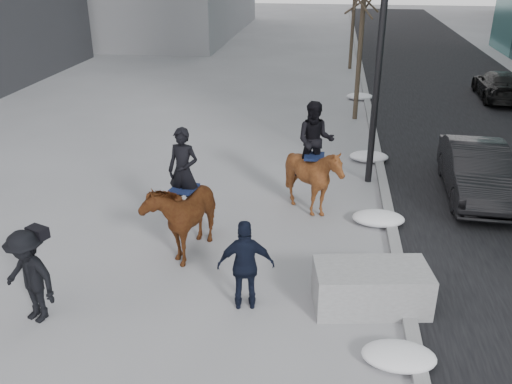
# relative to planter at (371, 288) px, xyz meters

# --- Properties ---
(ground) EXTENTS (120.00, 120.00, 0.00)m
(ground) POSITION_rel_planter_xyz_m (-2.32, 0.32, -0.41)
(ground) COLOR gray
(ground) RESTS_ON ground
(road) EXTENTS (8.00, 90.00, 0.01)m
(road) POSITION_rel_planter_xyz_m (4.68, 10.32, -0.41)
(road) COLOR black
(road) RESTS_ON ground
(curb) EXTENTS (0.25, 90.00, 0.12)m
(curb) POSITION_rel_planter_xyz_m (0.68, 10.32, -0.35)
(curb) COLOR gray
(curb) RESTS_ON ground
(planter) EXTENTS (2.18, 1.33, 0.82)m
(planter) POSITION_rel_planter_xyz_m (0.00, 0.00, 0.00)
(planter) COLOR #9A9A9C
(planter) RESTS_ON ground
(car_near) EXTENTS (1.65, 4.26, 1.39)m
(car_near) POSITION_rel_planter_xyz_m (3.00, 5.42, 0.28)
(car_near) COLOR black
(car_near) RESTS_ON ground
(car_far) EXTENTS (1.95, 4.36, 1.24)m
(car_far) POSITION_rel_planter_xyz_m (6.38, 16.12, 0.21)
(car_far) COLOR black
(car_far) RESTS_ON ground
(tree_near) EXTENTS (1.20, 1.20, 5.25)m
(tree_near) POSITION_rel_planter_xyz_m (0.08, 12.25, 2.22)
(tree_near) COLOR #362B20
(tree_near) RESTS_ON ground
(tree_far) EXTENTS (1.20, 1.20, 5.10)m
(tree_far) POSITION_rel_planter_xyz_m (0.08, 21.98, 2.14)
(tree_far) COLOR #382E21
(tree_far) RESTS_ON ground
(mounted_left) EXTENTS (1.37, 2.26, 2.72)m
(mounted_left) POSITION_rel_planter_xyz_m (-3.89, 1.60, 0.60)
(mounted_left) COLOR #4F210F
(mounted_left) RESTS_ON ground
(mounted_right) EXTENTS (1.48, 1.66, 2.79)m
(mounted_right) POSITION_rel_planter_xyz_m (-1.23, 3.82, 0.71)
(mounted_right) COLOR #47200E
(mounted_right) RESTS_ON ground
(feeder) EXTENTS (1.09, 0.94, 1.75)m
(feeder) POSITION_rel_planter_xyz_m (-2.26, -0.30, 0.47)
(feeder) COLOR black
(feeder) RESTS_ON ground
(camera_crew) EXTENTS (1.29, 1.02, 1.75)m
(camera_crew) POSITION_rel_planter_xyz_m (-5.90, -1.17, 0.48)
(camera_crew) COLOR black
(camera_crew) RESTS_ON ground
(snow_piles) EXTENTS (1.24, 17.43, 0.32)m
(snow_piles) POSITION_rel_planter_xyz_m (0.38, 5.89, -0.26)
(snow_piles) COLOR white
(snow_piles) RESTS_ON ground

